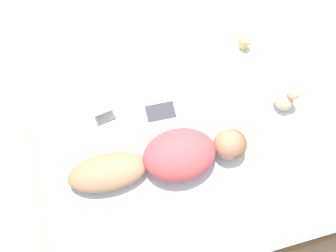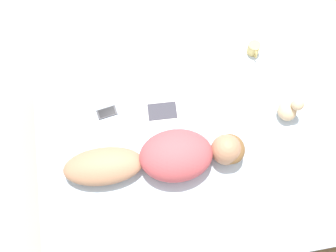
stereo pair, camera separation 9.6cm
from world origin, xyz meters
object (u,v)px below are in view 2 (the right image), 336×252
person (165,157)px  open_magazine (161,99)px  coffee_mug (254,48)px  cell_phone (107,112)px

person → open_magazine: (-0.47, 0.05, -0.10)m
open_magazine → coffee_mug: bearing=113.3°
open_magazine → person: bearing=-2.7°
cell_phone → person: bearing=29.5°
coffee_mug → cell_phone: 1.18m
person → open_magazine: bearing=176.6°
person → cell_phone: person is taller
coffee_mug → open_magazine: bearing=-70.0°
coffee_mug → cell_phone: coffee_mug is taller
open_magazine → coffee_mug: 0.80m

